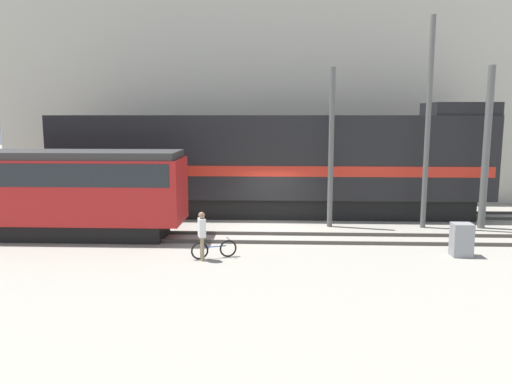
{
  "coord_description": "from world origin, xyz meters",
  "views": [
    {
      "loc": [
        0.28,
        -21.6,
        5.04
      ],
      "look_at": [
        -0.6,
        -0.8,
        1.8
      ],
      "focal_mm": 35.0,
      "sensor_mm": 36.0,
      "label": 1
    }
  ],
  "objects_px": {
    "signal_box": "(462,240)",
    "utility_pole_left": "(331,149)",
    "streetcar": "(29,188)",
    "freight_locomotive": "(272,164)",
    "bicycle": "(214,249)",
    "person": "(202,231)",
    "utility_pole_center": "(428,124)",
    "utility_pole_right": "(486,148)"
  },
  "relations": [
    {
      "from": "streetcar",
      "to": "freight_locomotive",
      "type": "bearing_deg",
      "value": 26.69
    },
    {
      "from": "bicycle",
      "to": "utility_pole_center",
      "type": "distance_m",
      "value": 11.11
    },
    {
      "from": "bicycle",
      "to": "streetcar",
      "type": "bearing_deg",
      "value": 160.81
    },
    {
      "from": "person",
      "to": "utility_pole_center",
      "type": "distance_m",
      "value": 11.3
    },
    {
      "from": "person",
      "to": "utility_pole_center",
      "type": "bearing_deg",
      "value": 31.19
    },
    {
      "from": "freight_locomotive",
      "to": "streetcar",
      "type": "relative_size",
      "value": 1.68
    },
    {
      "from": "utility_pole_right",
      "to": "utility_pole_center",
      "type": "bearing_deg",
      "value": 180.0
    },
    {
      "from": "freight_locomotive",
      "to": "bicycle",
      "type": "xyz_separation_m",
      "value": [
        -1.95,
        -7.76,
        -2.3
      ]
    },
    {
      "from": "streetcar",
      "to": "utility_pole_right",
      "type": "bearing_deg",
      "value": 7.34
    },
    {
      "from": "freight_locomotive",
      "to": "utility_pole_left",
      "type": "bearing_deg",
      "value": -43.12
    },
    {
      "from": "person",
      "to": "utility_pole_right",
      "type": "height_order",
      "value": "utility_pole_right"
    },
    {
      "from": "utility_pole_center",
      "to": "signal_box",
      "type": "distance_m",
      "value": 6.11
    },
    {
      "from": "person",
      "to": "utility_pole_right",
      "type": "distance_m",
      "value": 13.25
    },
    {
      "from": "streetcar",
      "to": "bicycle",
      "type": "distance_m",
      "value": 8.61
    },
    {
      "from": "freight_locomotive",
      "to": "utility_pole_left",
      "type": "distance_m",
      "value": 3.76
    },
    {
      "from": "streetcar",
      "to": "utility_pole_right",
      "type": "relative_size",
      "value": 1.78
    },
    {
      "from": "utility_pole_right",
      "to": "signal_box",
      "type": "height_order",
      "value": "utility_pole_right"
    },
    {
      "from": "freight_locomotive",
      "to": "utility_pole_right",
      "type": "bearing_deg",
      "value": -14.79
    },
    {
      "from": "utility_pole_left",
      "to": "streetcar",
      "type": "bearing_deg",
      "value": -168.79
    },
    {
      "from": "streetcar",
      "to": "utility_pole_right",
      "type": "xyz_separation_m",
      "value": [
        19.35,
        2.49,
        1.51
      ]
    },
    {
      "from": "person",
      "to": "freight_locomotive",
      "type": "bearing_deg",
      "value": 73.88
    },
    {
      "from": "person",
      "to": "utility_pole_center",
      "type": "height_order",
      "value": "utility_pole_center"
    },
    {
      "from": "streetcar",
      "to": "person",
      "type": "xyz_separation_m",
      "value": [
        7.59,
        -3.06,
        -1.0
      ]
    },
    {
      "from": "utility_pole_right",
      "to": "signal_box",
      "type": "bearing_deg",
      "value": -118.89
    },
    {
      "from": "utility_pole_right",
      "to": "signal_box",
      "type": "distance_m",
      "value": 6.04
    },
    {
      "from": "utility_pole_center",
      "to": "signal_box",
      "type": "bearing_deg",
      "value": -89.41
    },
    {
      "from": "utility_pole_center",
      "to": "freight_locomotive",
      "type": "bearing_deg",
      "value": 160.01
    },
    {
      "from": "signal_box",
      "to": "utility_pole_left",
      "type": "bearing_deg",
      "value": 132.6
    },
    {
      "from": "bicycle",
      "to": "utility_pole_right",
      "type": "xyz_separation_m",
      "value": [
        11.38,
        5.26,
        3.25
      ]
    },
    {
      "from": "streetcar",
      "to": "person",
      "type": "bearing_deg",
      "value": -21.98
    },
    {
      "from": "bicycle",
      "to": "freight_locomotive",
      "type": "bearing_deg",
      "value": 75.92
    },
    {
      "from": "utility_pole_center",
      "to": "person",
      "type": "bearing_deg",
      "value": -148.81
    },
    {
      "from": "person",
      "to": "utility_pole_center",
      "type": "relative_size",
      "value": 0.19
    },
    {
      "from": "utility_pole_left",
      "to": "utility_pole_right",
      "type": "bearing_deg",
      "value": -0.0
    },
    {
      "from": "freight_locomotive",
      "to": "person",
      "type": "height_order",
      "value": "freight_locomotive"
    },
    {
      "from": "bicycle",
      "to": "utility_pole_left",
      "type": "height_order",
      "value": "utility_pole_left"
    },
    {
      "from": "person",
      "to": "streetcar",
      "type": "bearing_deg",
      "value": 158.02
    },
    {
      "from": "signal_box",
      "to": "utility_pole_center",
      "type": "bearing_deg",
      "value": 90.59
    },
    {
      "from": "freight_locomotive",
      "to": "utility_pole_center",
      "type": "bearing_deg",
      "value": -19.99
    },
    {
      "from": "utility_pole_center",
      "to": "utility_pole_right",
      "type": "relative_size",
      "value": 1.29
    },
    {
      "from": "freight_locomotive",
      "to": "streetcar",
      "type": "distance_m",
      "value": 11.11
    },
    {
      "from": "streetcar",
      "to": "utility_pole_center",
      "type": "relative_size",
      "value": 1.38
    }
  ]
}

